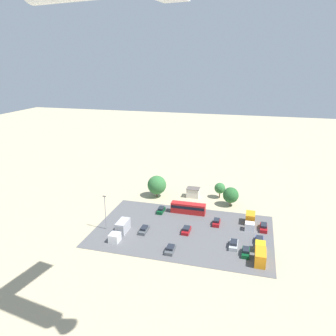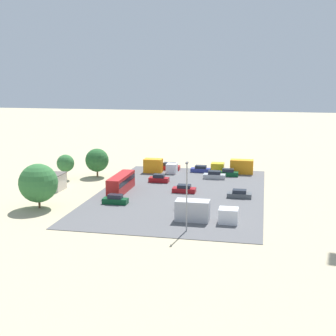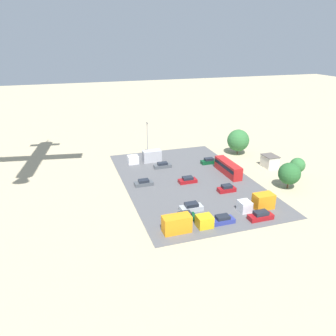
# 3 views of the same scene
# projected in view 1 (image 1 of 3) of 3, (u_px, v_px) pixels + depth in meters

# --- Properties ---
(ground_plane) EXTENTS (400.00, 400.00, 0.00)m
(ground_plane) POSITION_uv_depth(u_px,v_px,m) (191.00, 213.00, 99.46)
(ground_plane) COLOR tan
(parking_lot_surface) EXTENTS (47.36, 30.12, 0.08)m
(parking_lot_surface) POSITION_uv_depth(u_px,v_px,m) (183.00, 231.00, 88.72)
(parking_lot_surface) COLOR #565659
(parking_lot_surface) RESTS_ON ground
(shed_building) EXTENTS (4.34, 3.46, 3.19)m
(shed_building) POSITION_uv_depth(u_px,v_px,m) (193.00, 192.00, 110.69)
(shed_building) COLOR silver
(shed_building) RESTS_ON ground
(bus) EXTENTS (10.40, 2.47, 3.19)m
(bus) POSITION_uv_depth(u_px,v_px,m) (188.00, 208.00, 98.57)
(bus) COLOR red
(bus) RESTS_ON ground
(parked_car_0) EXTENTS (1.94, 4.27, 1.43)m
(parked_car_0) POSITION_uv_depth(u_px,v_px,m) (170.00, 249.00, 78.82)
(parked_car_0) COLOR #4C5156
(parked_car_0) RESTS_ON ground
(parked_car_1) EXTENTS (1.70, 4.26, 1.59)m
(parked_car_1) POSITION_uv_depth(u_px,v_px,m) (161.00, 210.00, 99.53)
(parked_car_1) COLOR #0C4723
(parked_car_1) RESTS_ON ground
(parked_car_2) EXTENTS (1.95, 4.46, 1.47)m
(parked_car_2) POSITION_uv_depth(u_px,v_px,m) (259.00, 241.00, 82.59)
(parked_car_2) COLOR navy
(parked_car_2) RESTS_ON ground
(parked_car_3) EXTENTS (1.89, 4.79, 1.66)m
(parked_car_3) POSITION_uv_depth(u_px,v_px,m) (264.00, 227.00, 89.11)
(parked_car_3) COLOR maroon
(parked_car_3) RESTS_ON ground
(parked_car_4) EXTENTS (1.98, 4.55, 1.64)m
(parked_car_4) POSITION_uv_depth(u_px,v_px,m) (234.00, 245.00, 80.69)
(parked_car_4) COLOR #ADB2B7
(parked_car_4) RESTS_ON ground
(parked_car_5) EXTENTS (1.79, 4.37, 1.60)m
(parked_car_5) POSITION_uv_depth(u_px,v_px,m) (246.00, 252.00, 77.55)
(parked_car_5) COLOR #0C4723
(parked_car_5) RESTS_ON ground
(parked_car_6) EXTENTS (1.84, 4.01, 1.62)m
(parked_car_6) POSITION_uv_depth(u_px,v_px,m) (216.00, 222.00, 91.89)
(parked_car_6) COLOR maroon
(parked_car_6) RESTS_ON ground
(parked_car_7) EXTENTS (1.97, 4.29, 1.45)m
(parked_car_7) POSITION_uv_depth(u_px,v_px,m) (186.00, 230.00, 87.80)
(parked_car_7) COLOR maroon
(parked_car_7) RESTS_ON ground
(parked_car_8) EXTENTS (1.76, 4.58, 1.47)m
(parked_car_8) POSITION_uv_depth(u_px,v_px,m) (144.00, 230.00, 87.98)
(parked_car_8) COLOR #4C5156
(parked_car_8) RESTS_ON ground
(parked_truck_0) EXTENTS (2.43, 9.22, 3.09)m
(parked_truck_0) POSITION_uv_depth(u_px,v_px,m) (260.00, 254.00, 75.38)
(parked_truck_0) COLOR gold
(parked_truck_0) RESTS_ON ground
(parked_truck_1) EXTENTS (2.53, 9.29, 3.11)m
(parked_truck_1) POSITION_uv_depth(u_px,v_px,m) (121.00, 229.00, 86.50)
(parked_truck_1) COLOR silver
(parked_truck_1) RESTS_ON ground
(parked_truck_2) EXTENTS (2.53, 7.34, 3.06)m
(parked_truck_2) POSITION_uv_depth(u_px,v_px,m) (250.00, 220.00, 91.42)
(parked_truck_2) COLOR silver
(parked_truck_2) RESTS_ON ground
(tree_near_shed) EXTENTS (6.35, 6.35, 7.38)m
(tree_near_shed) POSITION_uv_depth(u_px,v_px,m) (157.00, 185.00, 110.18)
(tree_near_shed) COLOR brown
(tree_near_shed) RESTS_ON ground
(tree_apron_mid) EXTENTS (4.97, 4.97, 6.10)m
(tree_apron_mid) POSITION_uv_depth(u_px,v_px,m) (231.00, 195.00, 103.34)
(tree_apron_mid) COLOR brown
(tree_apron_mid) RESTS_ON ground
(tree_apron_far) EXTENTS (3.62, 3.62, 5.30)m
(tree_apron_far) POSITION_uv_depth(u_px,v_px,m) (220.00, 188.00, 109.35)
(tree_apron_far) COLOR brown
(tree_apron_far) RESTS_ON ground
(light_pole_lot_centre) EXTENTS (0.90, 0.28, 9.79)m
(light_pole_lot_centre) POSITION_uv_depth(u_px,v_px,m) (105.00, 211.00, 87.99)
(light_pole_lot_centre) COLOR gray
(light_pole_lot_centre) RESTS_ON ground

